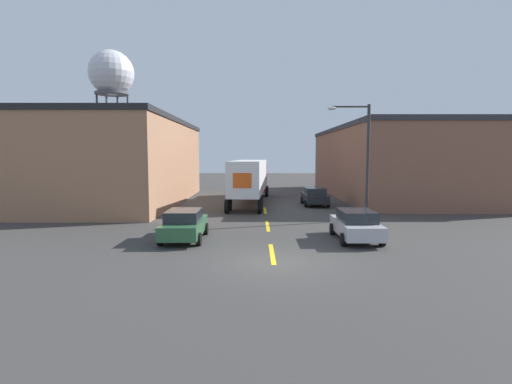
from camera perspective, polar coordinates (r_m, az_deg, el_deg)
ground_plane at (r=15.94m, az=2.34°, el=-10.03°), size 160.00×160.00×0.00m
road_centerline at (r=23.93m, az=1.48°, el=-4.86°), size 0.20×17.09×0.01m
warehouse_left at (r=37.89m, az=-19.33°, el=4.18°), size 11.62×22.41×7.39m
warehouse_right at (r=43.92m, az=19.83°, el=4.07°), size 14.05×26.07×7.08m
semi_truck at (r=35.43m, az=-0.95°, el=2.17°), size 3.62×15.21×3.78m
parked_car_right_far at (r=34.02m, az=8.20°, el=-0.59°), size 2.03×4.27×1.51m
parked_car_right_near at (r=20.44m, az=13.91°, el=-4.55°), size 2.03×4.27×1.51m
parked_car_left_near at (r=20.24m, az=-10.40°, el=-4.58°), size 2.03×4.27×1.51m
water_tower at (r=60.78m, az=-20.15°, el=15.50°), size 6.14×6.14×18.66m
street_lamp at (r=26.52m, az=14.79°, el=5.43°), size 2.74×0.32×7.43m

